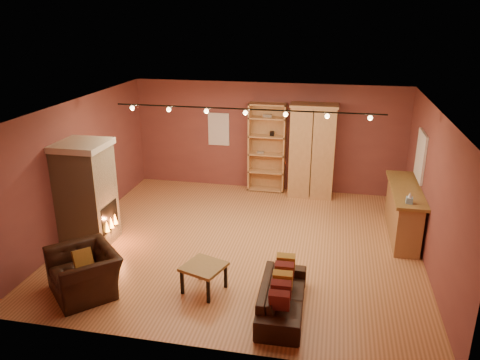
% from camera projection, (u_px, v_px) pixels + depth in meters
% --- Properties ---
extents(floor, '(7.00, 7.00, 0.00)m').
position_uv_depth(floor, '(243.00, 242.00, 9.59)').
color(floor, '#AF6D3E').
rests_on(floor, ground).
extents(ceiling, '(7.00, 7.00, 0.00)m').
position_uv_depth(ceiling, '(243.00, 107.00, 8.64)').
color(ceiling, brown).
rests_on(ceiling, back_wall).
extents(back_wall, '(7.00, 0.02, 2.80)m').
position_uv_depth(back_wall, '(268.00, 137.00, 12.11)').
color(back_wall, brown).
rests_on(back_wall, floor).
extents(left_wall, '(0.02, 6.50, 2.80)m').
position_uv_depth(left_wall, '(79.00, 167.00, 9.78)').
color(left_wall, brown).
rests_on(left_wall, floor).
extents(right_wall, '(0.02, 6.50, 2.80)m').
position_uv_depth(right_wall, '(433.00, 191.00, 8.45)').
color(right_wall, brown).
rests_on(right_wall, floor).
extents(fireplace, '(1.01, 0.98, 2.12)m').
position_uv_depth(fireplace, '(87.00, 194.00, 9.25)').
color(fireplace, tan).
rests_on(fireplace, floor).
extents(back_window, '(0.56, 0.04, 0.86)m').
position_uv_depth(back_window, '(219.00, 129.00, 12.29)').
color(back_window, white).
rests_on(back_window, back_wall).
extents(bookcase, '(0.95, 0.37, 2.31)m').
position_uv_depth(bookcase, '(267.00, 147.00, 12.07)').
color(bookcase, tan).
rests_on(bookcase, floor).
extents(armoire, '(1.16, 0.66, 2.36)m').
position_uv_depth(armoire, '(312.00, 151.00, 11.68)').
color(armoire, tan).
rests_on(armoire, floor).
extents(bar_counter, '(0.60, 2.22, 1.06)m').
position_uv_depth(bar_counter, '(403.00, 211.00, 9.73)').
color(bar_counter, '#A87B4D').
rests_on(bar_counter, floor).
extents(tissue_box, '(0.13, 0.13, 0.22)m').
position_uv_depth(tissue_box, '(410.00, 199.00, 8.76)').
color(tissue_box, '#85B5D5').
rests_on(tissue_box, bar_counter).
extents(right_window, '(0.05, 0.90, 1.00)m').
position_uv_depth(right_window, '(421.00, 156.00, 9.66)').
color(right_window, white).
rests_on(right_window, right_wall).
extents(loveseat, '(0.54, 1.73, 0.73)m').
position_uv_depth(loveseat, '(282.00, 291.00, 7.28)').
color(loveseat, black).
rests_on(loveseat, floor).
extents(armchair, '(1.34, 1.33, 1.00)m').
position_uv_depth(armchair, '(84.00, 265.00, 7.73)').
color(armchair, black).
rests_on(armchair, floor).
extents(coffee_table, '(0.80, 0.80, 0.48)m').
position_uv_depth(coffee_table, '(204.00, 269.00, 7.80)').
color(coffee_table, olive).
rests_on(coffee_table, floor).
extents(track_rail, '(5.20, 0.09, 0.13)m').
position_uv_depth(track_rail, '(245.00, 111.00, 8.86)').
color(track_rail, black).
rests_on(track_rail, ceiling).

